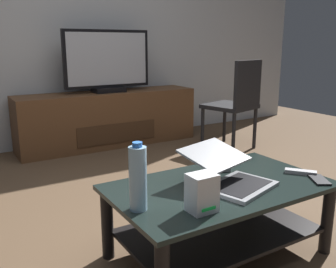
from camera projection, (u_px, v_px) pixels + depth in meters
name	position (u px, v px, depth m)	size (l,w,h in m)	color
ground_plane	(187.00, 230.00, 2.16)	(7.68, 7.68, 0.00)	brown
back_wall	(60.00, 8.00, 3.76)	(6.40, 0.12, 2.80)	silver
coffee_table	(219.00, 207.00, 1.85)	(1.07, 0.64, 0.38)	black
media_cabinet	(109.00, 119.00, 3.94)	(1.89, 0.44, 0.57)	brown
television	(108.00, 63.00, 3.78)	(0.91, 0.20, 0.63)	black
dining_chair	(237.00, 101.00, 3.68)	(0.54, 0.54, 0.90)	black
laptop	(230.00, 173.00, 1.80)	(0.42, 0.47, 0.17)	gray
router_box	(202.00, 193.00, 1.52)	(0.11, 0.10, 0.16)	silver
water_bottle_near	(138.00, 178.00, 1.52)	(0.07, 0.07, 0.29)	#99C6E5
cell_phone	(319.00, 180.00, 1.87)	(0.07, 0.14, 0.01)	black
tv_remote	(301.00, 172.00, 1.97)	(0.04, 0.16, 0.02)	#99999E
soundbar_remote	(223.00, 166.00, 2.07)	(0.04, 0.16, 0.02)	#99999E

